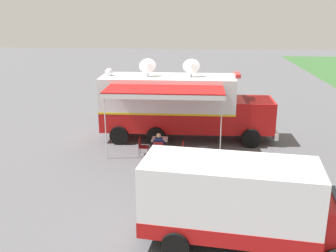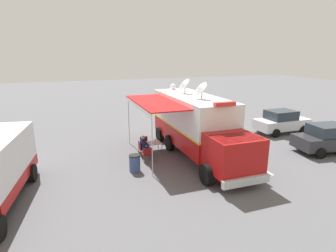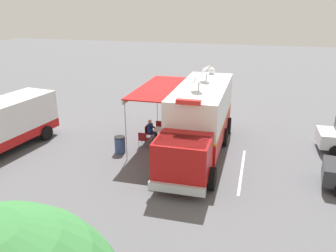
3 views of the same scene
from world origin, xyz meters
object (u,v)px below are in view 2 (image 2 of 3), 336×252
(trash_bin, at_px, (135,163))
(car_far_corner, at_px, (281,122))
(folding_chair_beside_table, at_px, (144,142))
(folding_chair_at_table, at_px, (142,147))
(folding_chair_spare_by_truck, at_px, (147,153))
(car_behind_truck, at_px, (329,138))
(water_bottle, at_px, (155,141))
(seated_responder, at_px, (145,145))
(command_truck, at_px, (196,124))
(folding_table, at_px, (154,143))

(trash_bin, xyz_separation_m, car_far_corner, (-12.33, -3.28, 0.42))
(folding_chair_beside_table, bearing_deg, folding_chair_at_table, 64.82)
(folding_chair_spare_by_truck, bearing_deg, trash_bin, 47.51)
(car_behind_truck, bearing_deg, folding_chair_beside_table, -21.33)
(folding_chair_beside_table, distance_m, folding_chair_spare_by_truck, 1.97)
(folding_chair_at_table, height_order, car_behind_truck, car_behind_truck)
(car_behind_truck, bearing_deg, water_bottle, -18.26)
(folding_chair_at_table, distance_m, car_far_corner, 11.48)
(folding_chair_at_table, height_order, folding_chair_spare_by_truck, same)
(folding_chair_at_table, height_order, car_far_corner, car_far_corner)
(seated_responder, bearing_deg, command_truck, 161.65)
(folding_chair_spare_by_truck, distance_m, car_behind_truck, 11.25)
(folding_chair_at_table, distance_m, trash_bin, 2.30)
(folding_chair_spare_by_truck, bearing_deg, command_truck, -178.21)
(folding_table, bearing_deg, folding_chair_spare_by_truck, 55.19)
(command_truck, relative_size, water_bottle, 42.37)
(water_bottle, distance_m, folding_chair_spare_by_truck, 1.44)
(seated_responder, distance_m, car_far_corner, 11.29)
(folding_table, bearing_deg, command_truck, 156.94)
(command_truck, bearing_deg, seated_responder, -18.35)
(command_truck, xyz_separation_m, trash_bin, (4.03, 1.14, -1.49))
(command_truck, height_order, folding_chair_spare_by_truck, command_truck)
(folding_table, relative_size, car_behind_truck, 0.18)
(seated_responder, distance_m, trash_bin, 2.39)
(car_behind_truck, bearing_deg, trash_bin, -5.64)
(car_far_corner, bearing_deg, command_truck, 14.41)
(command_truck, height_order, car_far_corner, command_truck)
(command_truck, bearing_deg, car_far_corner, -165.59)
(command_truck, distance_m, car_behind_truck, 8.36)
(folding_chair_at_table, distance_m, seated_responder, 0.23)
(folding_chair_at_table, bearing_deg, folding_table, -178.91)
(seated_responder, distance_m, car_behind_truck, 11.37)
(seated_responder, xyz_separation_m, trash_bin, (1.10, 2.12, -0.20))
(folding_chair_beside_table, xyz_separation_m, folding_chair_spare_by_truck, (0.36, 1.93, 0.00))
(water_bottle, relative_size, car_far_corner, 0.05)
(command_truck, xyz_separation_m, car_far_corner, (-8.30, -2.13, -1.07))
(command_truck, xyz_separation_m, folding_chair_spare_by_truck, (3.07, 0.10, -1.43))
(folding_chair_at_table, relative_size, car_behind_truck, 0.20)
(command_truck, bearing_deg, folding_chair_spare_by_truck, 1.79)
(trash_bin, bearing_deg, folding_chair_at_table, -113.35)
(water_bottle, distance_m, folding_chair_beside_table, 0.97)
(water_bottle, xyz_separation_m, folding_chair_at_table, (0.86, 0.07, -0.32))
(water_bottle, xyz_separation_m, folding_chair_beside_table, (0.46, -0.80, -0.32))
(folding_chair_at_table, bearing_deg, folding_chair_beside_table, -115.18)
(car_behind_truck, bearing_deg, folding_table, -17.89)
(folding_chair_beside_table, height_order, car_behind_truck, car_behind_truck)
(folding_chair_at_table, xyz_separation_m, folding_chair_spare_by_truck, (-0.05, 1.07, 0.00))
(folding_chair_spare_by_truck, distance_m, seated_responder, 1.09)
(command_truck, relative_size, seated_responder, 7.59)
(folding_chair_spare_by_truck, relative_size, car_behind_truck, 0.20)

